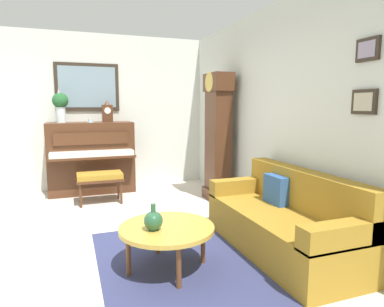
{
  "coord_description": "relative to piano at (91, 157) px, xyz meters",
  "views": [
    {
      "loc": [
        3.86,
        -0.13,
        1.51
      ],
      "look_at": [
        -0.01,
        1.28,
        0.93
      ],
      "focal_mm": 31.47,
      "sensor_mm": 36.0,
      "label": 1
    }
  ],
  "objects": [
    {
      "name": "area_rug",
      "position": [
        3.14,
        0.61,
        -0.62
      ],
      "size": [
        2.1,
        1.5,
        0.01
      ],
      "primitive_type": "cube",
      "color": "navy",
      "rests_on": "ground_plane"
    },
    {
      "name": "green_jug",
      "position": [
        3.27,
        0.33,
        -0.12
      ],
      "size": [
        0.17,
        0.17,
        0.24
      ],
      "color": "#234C33",
      "rests_on": "coffee_table"
    },
    {
      "name": "ground_plane",
      "position": [
        2.23,
        -0.2,
        -0.67
      ],
      "size": [
        6.4,
        6.0,
        0.1
      ],
      "primitive_type": "cube",
      "color": "beige"
    },
    {
      "name": "wall_left",
      "position": [
        -0.37,
        -0.19,
        0.79
      ],
      "size": [
        0.13,
        4.9,
        2.8
      ],
      "color": "silver",
      "rests_on": "ground_plane"
    },
    {
      "name": "flower_vase",
      "position": [
        0.0,
        -0.46,
        0.93
      ],
      "size": [
        0.26,
        0.26,
        0.58
      ],
      "color": "silver",
      "rests_on": "piano"
    },
    {
      "name": "grandfather_clock",
      "position": [
        1.21,
        1.88,
        0.34
      ],
      "size": [
        0.52,
        0.34,
        2.03
      ],
      "color": "#4C2B19",
      "rests_on": "ground_plane"
    },
    {
      "name": "piano_bench",
      "position": [
        0.77,
        0.07,
        -0.22
      ],
      "size": [
        0.42,
        0.7,
        0.48
      ],
      "color": "#4C2B19",
      "rests_on": "ground_plane"
    },
    {
      "name": "teacup",
      "position": [
        0.06,
        0.01,
        0.63
      ],
      "size": [
        0.12,
        0.12,
        0.06
      ],
      "color": "#ADC6D6",
      "rests_on": "piano"
    },
    {
      "name": "wall_back",
      "position": [
        2.24,
        2.2,
        0.78
      ],
      "size": [
        5.3,
        0.13,
        2.8
      ],
      "color": "silver",
      "rests_on": "ground_plane"
    },
    {
      "name": "coffee_table",
      "position": [
        3.22,
        0.47,
        -0.24
      ],
      "size": [
        0.88,
        0.88,
        0.42
      ],
      "color": "gold",
      "rests_on": "ground_plane"
    },
    {
      "name": "mantel_clock",
      "position": [
        0.0,
        0.3,
        0.78
      ],
      "size": [
        0.13,
        0.18,
        0.38
      ],
      "color": "#4C2B19",
      "rests_on": "piano"
    },
    {
      "name": "couch",
      "position": [
        3.24,
        1.74,
        -0.31
      ],
      "size": [
        1.9,
        0.8,
        0.84
      ],
      "color": "olive",
      "rests_on": "ground_plane"
    },
    {
      "name": "piano",
      "position": [
        0.0,
        0.0,
        0.0
      ],
      "size": [
        0.87,
        1.44,
        1.23
      ],
      "color": "#4C2B19",
      "rests_on": "ground_plane"
    }
  ]
}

